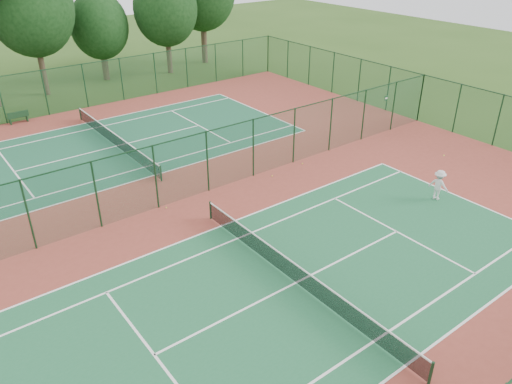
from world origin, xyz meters
The scene contains 15 objects.
ground centered at (0.00, 0.00, 0.00)m, with size 120.00×120.00×0.00m, color #2B4A17.
red_pad centered at (0.00, 0.00, 0.01)m, with size 40.00×36.00×0.01m, color maroon.
court_near centered at (0.00, -9.00, 0.01)m, with size 23.77×10.97×0.01m, color #1D5D37.
court_far centered at (0.00, 9.00, 0.01)m, with size 23.77×10.97×0.01m, color #1B5538.
fence_north centered at (0.00, 18.00, 1.76)m, with size 40.00×0.09×3.50m.
fence_east centered at (20.00, 0.00, 1.76)m, with size 0.09×36.00×3.50m.
fence_divider centered at (0.00, 0.00, 1.76)m, with size 40.00×0.09×3.50m.
tennis_net_near centered at (0.00, -9.00, 0.54)m, with size 0.10×12.90×0.97m.
tennis_net_far centered at (0.00, 9.00, 0.54)m, with size 0.10×12.90×0.97m.
player_near centered at (10.68, -8.19, 0.86)m, with size 1.08×0.62×1.67m, color silver.
bench centered at (-3.87, 17.53, 0.48)m, with size 1.48×0.43×0.91m.
stray_ball_a centered at (5.41, -0.77, 0.05)m, with size 0.07×0.07×0.07m, color yellow.
stray_ball_b centered at (7.96, -0.57, 0.05)m, with size 0.07×0.07×0.07m, color #F5F439.
stray_ball_c centered at (-1.28, -0.33, 0.04)m, with size 0.07×0.07×0.07m, color #B2D431.
evergreen_row centered at (0.50, 24.25, 0.00)m, with size 39.00×5.00×12.00m, color black, non-canonical shape.
Camera 1 is at (-11.11, -20.91, 12.91)m, focal length 35.00 mm.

